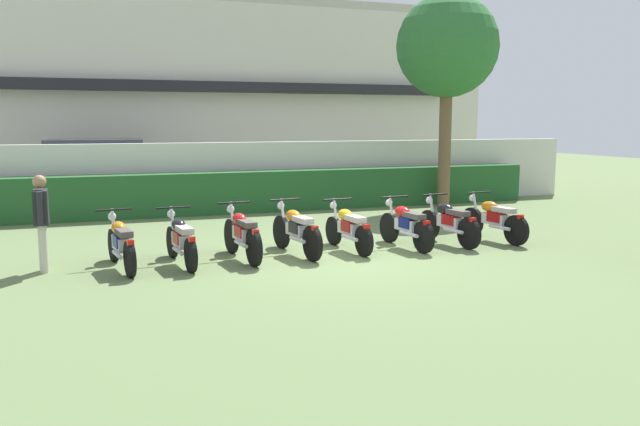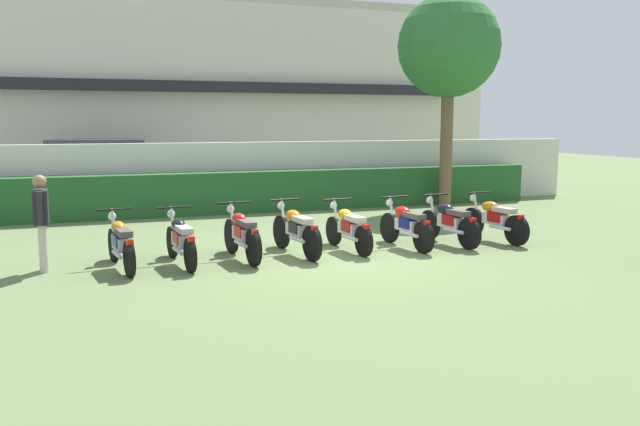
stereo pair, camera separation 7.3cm
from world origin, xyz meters
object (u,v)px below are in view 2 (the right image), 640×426
at_px(motorcycle_in_row_7, 494,219).
at_px(inspector_person, 41,215).
at_px(motorcycle_in_row_2, 242,234).
at_px(motorcycle_in_row_4, 348,228).
at_px(motorcycle_in_row_0, 121,243).
at_px(motorcycle_in_row_5, 406,225).
at_px(motorcycle_in_row_1, 180,239).
at_px(parked_car, 104,171).
at_px(motorcycle_in_row_3, 296,230).
at_px(tree_near_inspector, 449,48).
at_px(motorcycle_in_row_6, 449,222).

height_order(motorcycle_in_row_7, inspector_person, inspector_person).
relative_size(motorcycle_in_row_2, motorcycle_in_row_4, 1.04).
xyz_separation_m(motorcycle_in_row_0, motorcycle_in_row_5, (5.25, 0.01, 0.01)).
height_order(motorcycle_in_row_5, motorcycle_in_row_7, motorcycle_in_row_7).
height_order(motorcycle_in_row_1, motorcycle_in_row_2, motorcycle_in_row_2).
relative_size(motorcycle_in_row_7, inspector_person, 1.19).
distance_m(parked_car, inspector_person, 9.10).
xyz_separation_m(motorcycle_in_row_1, motorcycle_in_row_3, (2.10, 0.14, 0.02)).
bearing_deg(motorcycle_in_row_5, motorcycle_in_row_7, -93.88).
height_order(motorcycle_in_row_0, motorcycle_in_row_7, motorcycle_in_row_7).
bearing_deg(tree_near_inspector, motorcycle_in_row_0, -150.69).
xyz_separation_m(parked_car, inspector_person, (-1.22, -9.02, -0.02)).
distance_m(motorcycle_in_row_0, motorcycle_in_row_3, 3.08).
bearing_deg(motorcycle_in_row_5, motorcycle_in_row_4, 78.11).
bearing_deg(motorcycle_in_row_4, motorcycle_in_row_7, -95.96).
xyz_separation_m(motorcycle_in_row_6, inspector_person, (-7.41, 0.18, 0.47)).
relative_size(motorcycle_in_row_1, inspector_person, 1.19).
xyz_separation_m(tree_near_inspector, motorcycle_in_row_5, (-3.88, -5.11, -3.98)).
xyz_separation_m(motorcycle_in_row_6, motorcycle_in_row_7, (1.06, 0.01, 0.00)).
xyz_separation_m(motorcycle_in_row_2, motorcycle_in_row_4, (2.06, 0.10, -0.02)).
xyz_separation_m(motorcycle_in_row_4, inspector_person, (-5.29, 0.10, 0.48)).
height_order(motorcycle_in_row_2, motorcycle_in_row_5, motorcycle_in_row_2).
relative_size(tree_near_inspector, motorcycle_in_row_5, 3.27).
xyz_separation_m(tree_near_inspector, motorcycle_in_row_0, (-9.13, -5.12, -3.99)).
bearing_deg(tree_near_inspector, motorcycle_in_row_7, -110.06).
height_order(motorcycle_in_row_0, motorcycle_in_row_2, motorcycle_in_row_2).
distance_m(motorcycle_in_row_0, motorcycle_in_row_1, 0.97).
bearing_deg(motorcycle_in_row_6, tree_near_inspector, -36.92).
bearing_deg(motorcycle_in_row_7, motorcycle_in_row_1, 82.56).
distance_m(motorcycle_in_row_3, motorcycle_in_row_5, 2.18).
height_order(parked_car, inspector_person, parked_car).
bearing_deg(motorcycle_in_row_0, inspector_person, 70.78).
bearing_deg(parked_car, motorcycle_in_row_2, -72.35).
distance_m(motorcycle_in_row_5, motorcycle_in_row_7, 2.03).
height_order(tree_near_inspector, motorcycle_in_row_7, tree_near_inspector).
distance_m(motorcycle_in_row_6, motorcycle_in_row_7, 1.06).
bearing_deg(motorcycle_in_row_6, motorcycle_in_row_7, -96.41).
relative_size(tree_near_inspector, motorcycle_in_row_6, 3.19).
xyz_separation_m(tree_near_inspector, motorcycle_in_row_1, (-8.16, -5.13, -3.99)).
height_order(parked_car, motorcycle_in_row_1, parked_car).
relative_size(parked_car, motorcycle_in_row_1, 2.50).
xyz_separation_m(motorcycle_in_row_0, motorcycle_in_row_1, (0.97, -0.00, -0.00)).
bearing_deg(motorcycle_in_row_6, motorcycle_in_row_3, 81.54).
xyz_separation_m(motorcycle_in_row_1, motorcycle_in_row_4, (3.13, 0.15, 0.00)).
bearing_deg(motorcycle_in_row_0, motorcycle_in_row_3, -95.35).
bearing_deg(parked_car, motorcycle_in_row_5, -55.24).
height_order(motorcycle_in_row_6, motorcycle_in_row_7, same).
relative_size(motorcycle_in_row_0, motorcycle_in_row_4, 1.05).
bearing_deg(motorcycle_in_row_3, parked_car, 11.53).
relative_size(motorcycle_in_row_4, motorcycle_in_row_6, 0.98).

